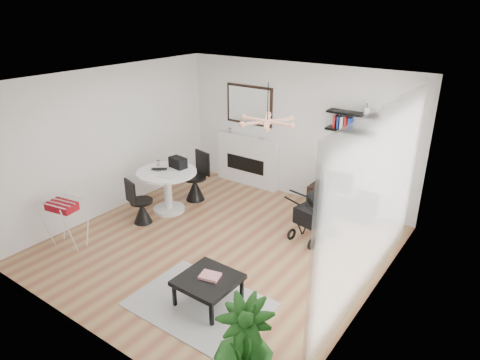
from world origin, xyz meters
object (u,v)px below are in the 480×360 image
Objects in this scene: crt_tv at (344,179)px; drying_rack at (67,222)px; stroller at (315,215)px; potted_plant at (244,347)px; fireplace at (247,154)px; coffee_table at (208,281)px; dining_table at (167,185)px; tv_console at (341,202)px.

drying_rack is at bearing -130.95° from crt_tv.
stroller is (3.17, 2.58, -0.02)m from drying_rack.
potted_plant is at bearing -19.28° from drying_rack.
fireplace is 4.13m from coffee_table.
crt_tv reaches higher than drying_rack.
potted_plant reaches higher than dining_table.
coffee_table is (2.36, -1.68, -0.19)m from dining_table.
tv_console is 2.21× the size of crt_tv.
tv_console is at bearing 167.88° from crt_tv.
potted_plant is at bearing -79.93° from crt_tv.
coffee_table is (-0.39, -3.50, -0.37)m from crt_tv.
crt_tv is (2.29, -0.16, 0.03)m from fireplace.
stroller is at bearing 14.60° from dining_table.
drying_rack is at bearing -176.19° from coffee_table.
tv_console is at bearing 33.65° from dining_table.
fireplace is 1.99× the size of potted_plant.
tv_console is 1.13m from stroller.
fireplace is 3.81× the size of crt_tv.
tv_console is 1.30× the size of stroller.
coffee_table is (-0.38, -3.50, 0.11)m from tv_console.
crt_tv is at bearing 33.45° from dining_table.
drying_rack reaches higher than tv_console.
potted_plant reaches higher than tv_console.
dining_table is at bearing -146.55° from crt_tv.
potted_plant is at bearing -64.54° from stroller.
fireplace reaches higher than potted_plant.
potted_plant reaches higher than stroller.
fireplace is 2.62× the size of drying_rack.
coffee_table is at bearing -87.09° from stroller.
dining_table is at bearing -103.34° from fireplace.
coffee_table is (-0.37, -2.39, -0.07)m from stroller.
stroller is at bearing 29.20° from drying_rack.
drying_rack is (-3.18, -3.69, 0.20)m from tv_console.
fireplace reaches higher than crt_tv.
crt_tv reaches higher than coffee_table.
stroller is at bearing -91.33° from crt_tv.
dining_table is 1.36× the size of drying_rack.
coffee_table is at bearing 144.02° from potted_plant.
stroller is 2.42m from coffee_table.
tv_console is at bearing 100.26° from potted_plant.
fireplace is 1.72× the size of tv_console.
fireplace is 2.04m from dining_table.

